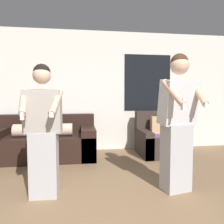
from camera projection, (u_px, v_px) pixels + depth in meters
The scene contains 5 objects.
wall_back at pixel (94, 91), 4.98m from camera, with size 6.62×0.07×2.70m.
couch at pixel (45, 142), 4.38m from camera, with size 2.00×0.99×0.85m.
armchair at pixel (159, 140), 4.65m from camera, with size 0.89×0.86×0.91m.
person_left at pixel (43, 131), 2.65m from camera, with size 0.50×0.47×1.63m.
person_right at pixel (178, 122), 2.80m from camera, with size 0.52×0.55×1.78m.
Camera 1 is at (-0.30, -1.65, 1.24)m, focal length 35.00 mm.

